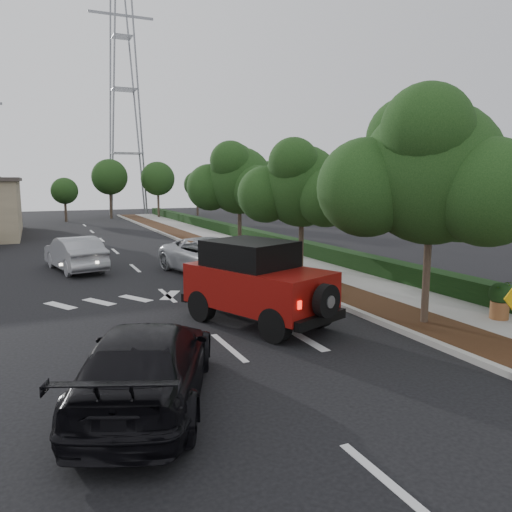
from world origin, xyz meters
TOP-DOWN VIEW (x-y plane):
  - ground at (0.00, 0.00)m, footprint 120.00×120.00m
  - curb at (4.60, 12.00)m, footprint 0.20×70.00m
  - planting_strip at (5.60, 12.00)m, footprint 1.80×70.00m
  - sidewalk at (7.50, 12.00)m, footprint 2.00×70.00m
  - hedge at (8.90, 12.00)m, footprint 0.80×70.00m
  - transmission_tower at (6.00, 48.00)m, footprint 7.00×4.00m
  - street_tree_near at (5.60, -0.50)m, footprint 3.80×3.80m
  - street_tree_mid at (5.60, 6.50)m, footprint 3.20×3.20m
  - street_tree_far at (5.60, 13.00)m, footprint 3.40×3.40m
  - red_jeep at (1.38, 1.71)m, footprint 3.44×4.76m
  - silver_suv_ahead at (2.72, 9.22)m, footprint 3.69×5.98m
  - black_suv_oncoming at (-2.42, -2.24)m, footprint 3.85×5.52m
  - silver_sedan_oncoming at (-2.53, 12.55)m, footprint 2.51×4.85m
  - terracotta_planter at (7.74, -1.14)m, footprint 0.64×0.64m

SIDE VIEW (x-z plane):
  - ground at x=0.00m, z-range 0.00..0.00m
  - transmission_tower at x=6.00m, z-range -14.00..14.00m
  - street_tree_near at x=5.60m, z-range -2.96..2.96m
  - street_tree_mid at x=5.60m, z-range -2.66..2.66m
  - street_tree_far at x=5.60m, z-range -2.81..2.81m
  - planting_strip at x=5.60m, z-range 0.00..0.12m
  - sidewalk at x=7.50m, z-range 0.00..0.12m
  - curb at x=4.60m, z-range 0.00..0.15m
  - hedge at x=8.90m, z-range 0.00..0.80m
  - black_suv_oncoming at x=-2.42m, z-range 0.00..1.48m
  - terracotta_planter at x=7.74m, z-range 0.19..1.30m
  - silver_sedan_oncoming at x=-2.53m, z-range 0.00..1.52m
  - silver_suv_ahead at x=2.72m, z-range 0.00..1.55m
  - red_jeep at x=1.38m, z-range 0.02..2.35m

